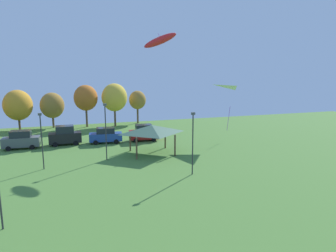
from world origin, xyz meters
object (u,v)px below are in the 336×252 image
(kite_flying_2, at_px, (235,99))
(park_pavilion, at_px, (152,129))
(kite_flying_7, at_px, (160,40))
(light_post_3, at_px, (106,129))
(parked_car_second_from_left, at_px, (65,136))
(parked_car_third_from_left, at_px, (106,135))
(light_post_0, at_px, (42,138))
(treeline_tree_5, at_px, (114,98))
(treeline_tree_4, at_px, (86,98))
(treeline_tree_6, at_px, (137,100))
(light_post_1, at_px, (193,140))
(parked_car_leftmost, at_px, (21,140))
(parked_car_rightmost_in_row, at_px, (144,133))
(treeline_tree_3, at_px, (52,105))
(treeline_tree_2, at_px, (18,105))

(kite_flying_2, bearing_deg, park_pavilion, -165.08)
(kite_flying_7, distance_m, light_post_3, 13.73)
(park_pavilion, distance_m, light_post_3, 5.84)
(kite_flying_7, xyz_separation_m, parked_car_second_from_left, (-12.46, 4.78, -12.76))
(parked_car_third_from_left, relative_size, light_post_0, 0.80)
(light_post_0, relative_size, treeline_tree_5, 0.75)
(park_pavilion, distance_m, treeline_tree_5, 21.00)
(treeline_tree_4, relative_size, treeline_tree_6, 1.20)
(light_post_3, distance_m, treeline_tree_5, 22.33)
(parked_car_third_from_left, distance_m, light_post_3, 8.85)
(light_post_0, distance_m, light_post_1, 15.52)
(park_pavilion, bearing_deg, parked_car_leftmost, 154.39)
(light_post_1, bearing_deg, kite_flying_7, 88.17)
(kite_flying_7, xyz_separation_m, parked_car_third_from_left, (-6.96, 4.07, -12.95))
(parked_car_rightmost_in_row, xyz_separation_m, treeline_tree_6, (2.54, 15.37, 3.37))
(parked_car_rightmost_in_row, bearing_deg, park_pavilion, -91.23)
(treeline_tree_4, relative_size, treeline_tree_5, 0.97)
(parked_car_leftmost, height_order, light_post_1, light_post_1)
(parked_car_leftmost, height_order, parked_car_third_from_left, parked_car_leftmost)
(parked_car_second_from_left, bearing_deg, treeline_tree_3, 96.51)
(treeline_tree_5, bearing_deg, kite_flying_7, -78.33)
(parked_car_second_from_left, height_order, light_post_3, light_post_3)
(light_post_1, relative_size, treeline_tree_5, 0.79)
(park_pavilion, distance_m, treeline_tree_2, 28.50)
(light_post_0, height_order, treeline_tree_5, treeline_tree_5)
(treeline_tree_4, xyz_separation_m, treeline_tree_6, (9.83, 1.07, -0.78))
(treeline_tree_2, relative_size, treeline_tree_6, 1.09)
(kite_flying_7, relative_size, parked_car_second_from_left, 1.04)
(light_post_1, bearing_deg, treeline_tree_2, 122.60)
(park_pavilion, height_order, light_post_1, light_post_1)
(parked_car_rightmost_in_row, distance_m, park_pavilion, 7.29)
(kite_flying_7, bearing_deg, treeline_tree_2, 137.04)
(kite_flying_2, bearing_deg, light_post_3, -166.46)
(parked_car_third_from_left, distance_m, treeline_tree_6, 17.36)
(treeline_tree_3, xyz_separation_m, treeline_tree_6, (15.68, -0.09, 0.49))
(treeline_tree_3, bearing_deg, park_pavilion, -60.99)
(kite_flying_7, relative_size, treeline_tree_4, 0.59)
(parked_car_rightmost_in_row, distance_m, light_post_0, 16.29)
(kite_flying_2, distance_m, treeline_tree_2, 36.70)
(light_post_0, bearing_deg, parked_car_second_from_left, 78.82)
(treeline_tree_2, bearing_deg, treeline_tree_5, -4.28)
(parked_car_leftmost, height_order, treeline_tree_6, treeline_tree_6)
(parked_car_third_from_left, relative_size, treeline_tree_4, 0.61)
(light_post_3, bearing_deg, parked_car_third_from_left, 83.89)
(parked_car_third_from_left, bearing_deg, treeline_tree_4, 103.62)
(light_post_1, bearing_deg, parked_car_rightmost_in_row, 93.85)
(treeline_tree_6, bearing_deg, park_pavilion, -98.18)
(treeline_tree_5, bearing_deg, light_post_0, -115.16)
(parked_car_leftmost, xyz_separation_m, parked_car_second_from_left, (5.50, 0.52, 0.10))
(parked_car_third_from_left, height_order, parked_car_rightmost_in_row, parked_car_rightmost_in_row)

